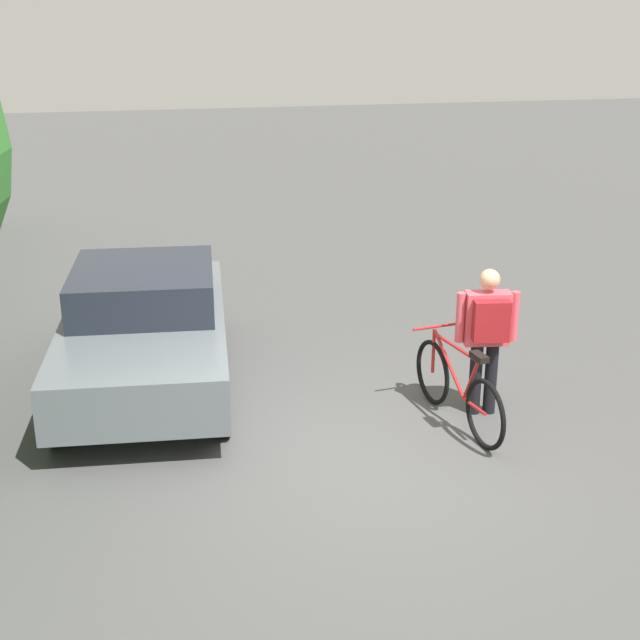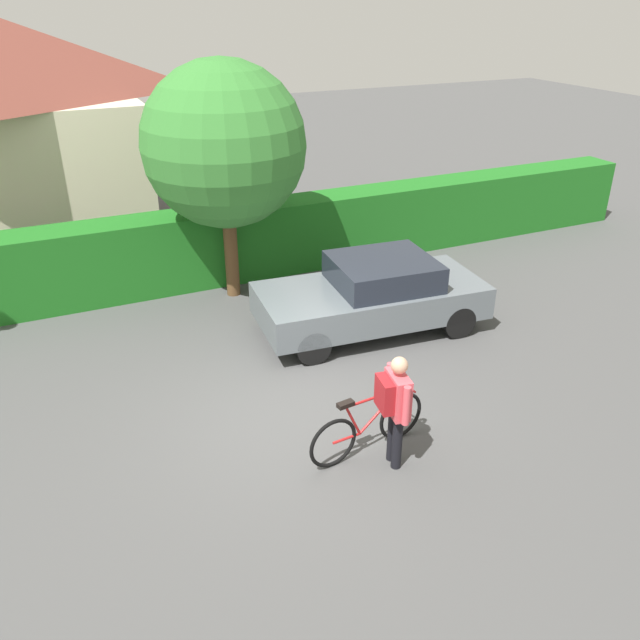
# 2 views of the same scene
# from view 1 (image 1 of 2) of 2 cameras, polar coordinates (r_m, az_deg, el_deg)

# --- Properties ---
(ground_plane) EXTENTS (60.00, 60.00, 0.00)m
(ground_plane) POSITION_cam_1_polar(r_m,az_deg,el_deg) (8.41, 2.40, -9.12)
(ground_plane) COLOR #474747
(parked_car_near) EXTENTS (4.10, 2.08, 1.32)m
(parked_car_near) POSITION_cam_1_polar(r_m,az_deg,el_deg) (9.99, -11.27, -0.42)
(parked_car_near) COLOR slate
(parked_car_near) RESTS_ON ground
(bicycle) EXTENTS (1.79, 0.50, 0.91)m
(bicycle) POSITION_cam_1_polar(r_m,az_deg,el_deg) (9.05, 8.91, -4.43)
(bicycle) COLOR black
(bicycle) RESTS_ON ground
(person_rider) EXTENTS (0.40, 0.64, 1.57)m
(person_rider) POSITION_cam_1_polar(r_m,az_deg,el_deg) (9.11, 10.78, -0.59)
(person_rider) COLOR black
(person_rider) RESTS_ON ground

